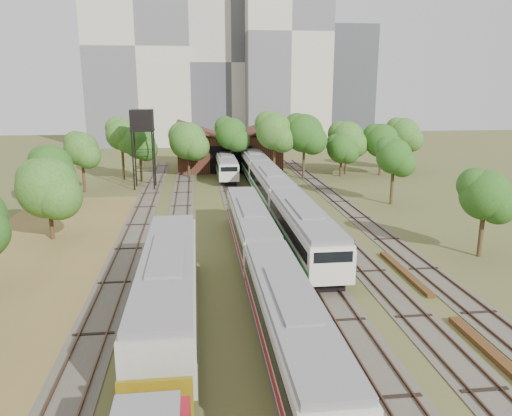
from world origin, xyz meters
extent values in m
plane|color=#475123|center=(0.00, 0.00, 0.00)|extent=(240.00, 240.00, 0.00)
cube|color=brown|center=(-18.00, 8.00, 0.02)|extent=(14.00, 60.00, 0.04)
cube|color=#4C473D|center=(-12.00, 25.00, 0.03)|extent=(2.60, 80.00, 0.06)
cube|color=#472D1E|center=(-12.72, 25.00, 0.12)|extent=(0.08, 80.00, 0.14)
cube|color=#472D1E|center=(-11.28, 25.00, 0.12)|extent=(0.08, 80.00, 0.14)
cube|color=#4C473D|center=(-8.00, 25.00, 0.03)|extent=(2.60, 80.00, 0.06)
cube|color=#472D1E|center=(-8.72, 25.00, 0.12)|extent=(0.08, 80.00, 0.14)
cube|color=#472D1E|center=(-7.28, 25.00, 0.12)|extent=(0.08, 80.00, 0.14)
cube|color=#4C473D|center=(-2.00, 25.00, 0.03)|extent=(2.60, 80.00, 0.06)
cube|color=#472D1E|center=(-2.72, 25.00, 0.12)|extent=(0.08, 80.00, 0.14)
cube|color=#472D1E|center=(-1.28, 25.00, 0.12)|extent=(0.08, 80.00, 0.14)
cube|color=#4C473D|center=(2.00, 25.00, 0.03)|extent=(2.60, 80.00, 0.06)
cube|color=#472D1E|center=(1.28, 25.00, 0.12)|extent=(0.08, 80.00, 0.14)
cube|color=#472D1E|center=(2.72, 25.00, 0.12)|extent=(0.08, 80.00, 0.14)
cube|color=#4C473D|center=(6.00, 25.00, 0.03)|extent=(2.60, 80.00, 0.06)
cube|color=#472D1E|center=(5.28, 25.00, 0.12)|extent=(0.08, 80.00, 0.14)
cube|color=#472D1E|center=(6.72, 25.00, 0.12)|extent=(0.08, 80.00, 0.14)
cube|color=#4C473D|center=(10.00, 25.00, 0.03)|extent=(2.60, 80.00, 0.06)
cube|color=#472D1E|center=(9.28, 25.00, 0.12)|extent=(0.08, 80.00, 0.14)
cube|color=#472D1E|center=(10.72, 25.00, 0.12)|extent=(0.08, 80.00, 0.14)
cube|color=black|center=(-2.00, -0.45, 0.38)|extent=(2.07, 15.64, 0.75)
cube|color=beige|center=(-2.00, -0.45, 1.93)|extent=(2.73, 17.00, 2.35)
cube|color=black|center=(-2.00, -0.45, 2.21)|extent=(2.79, 15.64, 0.80)
cube|color=slate|center=(-2.00, -0.45, 3.27)|extent=(2.51, 16.66, 0.34)
cube|color=maroon|center=(-2.00, -0.45, 1.27)|extent=(2.79, 16.66, 0.42)
cube|color=black|center=(-2.00, 17.05, 0.38)|extent=(2.07, 15.64, 0.75)
cube|color=beige|center=(-2.00, 17.05, 1.93)|extent=(2.73, 17.00, 2.35)
cube|color=black|center=(-2.00, 17.05, 2.21)|extent=(2.79, 15.64, 0.80)
cube|color=slate|center=(-2.00, 17.05, 3.27)|extent=(2.51, 16.66, 0.34)
cube|color=maroon|center=(-2.00, 17.05, 1.27)|extent=(2.79, 16.66, 0.42)
cube|color=black|center=(2.00, 14.94, 0.40)|extent=(2.22, 15.64, 0.81)
cube|color=beige|center=(2.00, 14.94, 2.07)|extent=(2.93, 17.00, 2.53)
cube|color=black|center=(2.00, 14.94, 2.38)|extent=(2.99, 15.64, 0.86)
cube|color=slate|center=(2.00, 14.94, 3.52)|extent=(2.70, 16.66, 0.36)
cube|color=#1A6930|center=(2.00, 14.94, 1.36)|extent=(2.99, 16.66, 0.45)
cube|color=beige|center=(2.00, 6.49, 1.95)|extent=(2.97, 0.25, 2.27)
cube|color=black|center=(2.00, 32.44, 0.40)|extent=(2.22, 15.64, 0.81)
cube|color=beige|center=(2.00, 32.44, 2.07)|extent=(2.93, 17.00, 2.53)
cube|color=black|center=(2.00, 32.44, 2.38)|extent=(2.99, 15.64, 0.86)
cube|color=slate|center=(2.00, 32.44, 3.52)|extent=(2.70, 16.66, 0.36)
cube|color=#1A6930|center=(2.00, 32.44, 1.36)|extent=(2.99, 16.66, 0.45)
cube|color=black|center=(2.00, 49.94, 0.40)|extent=(2.22, 15.64, 0.81)
cube|color=beige|center=(2.00, 49.94, 2.07)|extent=(2.93, 17.00, 2.53)
cube|color=black|center=(2.00, 49.94, 2.38)|extent=(2.99, 15.64, 0.86)
cube|color=slate|center=(2.00, 49.94, 3.52)|extent=(2.70, 16.66, 0.36)
cube|color=#1A6930|center=(2.00, 49.94, 1.36)|extent=(2.99, 16.66, 0.45)
cube|color=black|center=(-2.00, 50.38, 0.36)|extent=(1.98, 14.72, 0.72)
cube|color=beige|center=(-2.00, 50.38, 1.85)|extent=(2.61, 16.00, 2.25)
cube|color=black|center=(-2.00, 50.38, 2.12)|extent=(2.67, 14.72, 0.77)
cube|color=slate|center=(-2.00, 50.38, 3.14)|extent=(2.41, 15.68, 0.32)
cube|color=#1A6930|center=(-2.00, 50.38, 1.22)|extent=(2.67, 15.68, 0.41)
cube|color=beige|center=(-2.00, 42.43, 1.74)|extent=(2.65, 0.25, 2.03)
cube|color=gold|center=(-8.00, -5.53, 1.65)|extent=(2.79, 0.20, 1.86)
cube|color=black|center=(-8.00, 4.52, 0.43)|extent=(2.34, 16.56, 0.85)
cube|color=gray|center=(-8.00, 4.52, 2.18)|extent=(3.09, 18.00, 2.66)
cube|color=black|center=(-8.00, 4.52, 2.50)|extent=(3.15, 16.56, 0.90)
cube|color=slate|center=(-8.00, 4.52, 3.70)|extent=(2.84, 17.64, 0.38)
cylinder|color=black|center=(-14.18, 41.92, 3.70)|extent=(0.19, 0.19, 7.41)
cylinder|color=black|center=(-11.68, 41.92, 3.70)|extent=(0.19, 0.19, 7.41)
cylinder|color=black|center=(-14.18, 44.42, 3.70)|extent=(0.19, 0.19, 7.41)
cylinder|color=black|center=(-11.68, 44.42, 3.70)|extent=(0.19, 0.19, 7.41)
cube|color=black|center=(-12.93, 43.17, 7.51)|extent=(2.92, 2.92, 0.20)
cube|color=black|center=(-12.93, 43.17, 8.85)|extent=(2.78, 2.78, 2.50)
cube|color=#563518|center=(8.00, -1.89, 0.14)|extent=(0.57, 8.62, 0.29)
cube|color=#563518|center=(8.20, 9.68, 0.14)|extent=(0.52, 8.36, 0.27)
cube|color=#391A14|center=(-1.00, 58.00, 2.75)|extent=(16.00, 11.00, 5.50)
cube|color=#391A14|center=(-5.00, 58.00, 6.10)|extent=(8.45, 11.55, 2.96)
cube|color=#391A14|center=(3.00, 58.00, 6.10)|extent=(8.45, 11.55, 2.96)
cube|color=black|center=(-1.00, 52.55, 2.20)|extent=(6.40, 0.15, 4.12)
cylinder|color=#382616|center=(-18.86, 21.35, 1.79)|extent=(0.36, 0.36, 3.58)
sphere|color=#1D4D14|center=(-18.86, 21.35, 4.56)|extent=(5.20, 5.20, 5.20)
cylinder|color=#382616|center=(-21.83, 33.42, 1.77)|extent=(0.36, 0.36, 3.54)
sphere|color=#1D4D14|center=(-21.83, 33.42, 4.51)|extent=(4.66, 4.66, 4.66)
cylinder|color=#382616|center=(-20.27, 41.52, 2.12)|extent=(0.36, 0.36, 4.25)
sphere|color=#1D4D14|center=(-20.27, 41.52, 5.40)|extent=(4.18, 4.18, 4.18)
cylinder|color=#382616|center=(-16.56, 49.90, 2.49)|extent=(0.36, 0.36, 4.99)
sphere|color=#1D4D14|center=(-16.56, 49.90, 6.35)|extent=(4.30, 4.30, 4.30)
cylinder|color=#382616|center=(-13.93, 48.18, 2.09)|extent=(0.36, 0.36, 4.18)
sphere|color=#1D4D14|center=(-13.93, 48.18, 5.32)|extent=(4.38, 4.38, 4.38)
cylinder|color=#382616|center=(-7.37, 50.62, 2.08)|extent=(0.36, 0.36, 4.15)
sphere|color=#1D4D14|center=(-7.37, 50.62, 5.28)|extent=(5.38, 5.38, 5.38)
cylinder|color=#382616|center=(-1.05, 51.05, 2.44)|extent=(0.36, 0.36, 4.88)
sphere|color=#1D4D14|center=(-1.05, 51.05, 6.21)|extent=(4.64, 4.64, 4.64)
cylinder|color=#382616|center=(4.82, 48.04, 2.65)|extent=(0.36, 0.36, 5.31)
sphere|color=#1D4D14|center=(4.82, 48.04, 6.75)|extent=(5.22, 5.22, 5.22)
cylinder|color=#382616|center=(9.02, 47.46, 2.55)|extent=(0.36, 0.36, 5.09)
sphere|color=#1D4D14|center=(9.02, 47.46, 6.48)|extent=(5.42, 5.42, 5.42)
cylinder|color=#382616|center=(16.17, 50.42, 2.08)|extent=(0.36, 0.36, 4.17)
sphere|color=#1D4D14|center=(16.17, 50.42, 5.31)|extent=(5.21, 5.21, 5.21)
cylinder|color=#382616|center=(21.01, 48.98, 2.01)|extent=(0.36, 0.36, 4.03)
sphere|color=#1D4D14|center=(21.01, 48.98, 5.12)|extent=(4.99, 4.99, 4.99)
cylinder|color=#382616|center=(25.82, 52.49, 2.24)|extent=(0.36, 0.36, 4.48)
sphere|color=#1D4D14|center=(25.82, 52.49, 5.71)|extent=(5.00, 5.00, 5.00)
cylinder|color=#382616|center=(15.56, 12.69, 1.93)|extent=(0.36, 0.36, 3.86)
sphere|color=#1D4D14|center=(15.56, 12.69, 4.91)|extent=(3.84, 3.84, 3.84)
cylinder|color=#382616|center=(15.48, 30.57, 2.14)|extent=(0.36, 0.36, 4.27)
sphere|color=#1D4D14|center=(15.48, 30.57, 5.44)|extent=(3.93, 3.93, 3.93)
cylinder|color=#382616|center=(14.89, 48.72, 1.61)|extent=(0.36, 0.36, 3.23)
sphere|color=#1D4D14|center=(14.89, 48.72, 4.11)|extent=(4.23, 4.23, 4.23)
cube|color=beige|center=(-18.00, 95.00, 21.00)|extent=(22.00, 16.00, 42.00)
cube|color=#B5AFA5|center=(2.00, 100.00, 18.00)|extent=(20.00, 18.00, 36.00)
cube|color=beige|center=(14.00, 92.00, 24.00)|extent=(18.00, 16.00, 48.00)
cube|color=#3C3E43|center=(34.00, 110.00, 14.00)|extent=(12.00, 12.00, 28.00)
camera|label=1|loc=(-6.26, -22.03, 13.02)|focal=35.00mm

